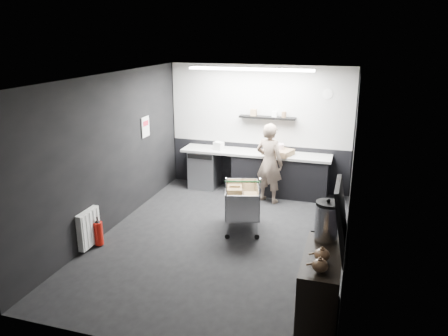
% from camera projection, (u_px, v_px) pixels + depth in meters
% --- Properties ---
extents(floor, '(5.50, 5.50, 0.00)m').
position_uv_depth(floor, '(221.00, 240.00, 7.34)').
color(floor, black).
rests_on(floor, ground).
extents(ceiling, '(5.50, 5.50, 0.00)m').
position_uv_depth(ceiling, '(221.00, 77.00, 6.54)').
color(ceiling, silver).
rests_on(ceiling, wall_back).
extents(wall_back, '(5.50, 0.00, 5.50)m').
position_uv_depth(wall_back, '(259.00, 128.00, 9.45)').
color(wall_back, black).
rests_on(wall_back, floor).
extents(wall_front, '(5.50, 0.00, 5.50)m').
position_uv_depth(wall_front, '(141.00, 238.00, 4.43)').
color(wall_front, black).
rests_on(wall_front, floor).
extents(wall_left, '(0.00, 5.50, 5.50)m').
position_uv_depth(wall_left, '(110.00, 153.00, 7.50)').
color(wall_left, black).
rests_on(wall_left, floor).
extents(wall_right, '(0.00, 5.50, 5.50)m').
position_uv_depth(wall_right, '(351.00, 175.00, 6.38)').
color(wall_right, black).
rests_on(wall_right, floor).
extents(kitchen_wall_panel, '(3.95, 0.02, 1.70)m').
position_uv_depth(kitchen_wall_panel, '(259.00, 105.00, 9.28)').
color(kitchen_wall_panel, beige).
rests_on(kitchen_wall_panel, wall_back).
extents(dado_panel, '(3.95, 0.02, 1.00)m').
position_uv_depth(dado_panel, '(258.00, 166.00, 9.69)').
color(dado_panel, black).
rests_on(dado_panel, wall_back).
extents(floating_shelf, '(1.20, 0.22, 0.04)m').
position_uv_depth(floating_shelf, '(267.00, 117.00, 9.20)').
color(floating_shelf, black).
rests_on(floating_shelf, wall_back).
extents(wall_clock, '(0.20, 0.03, 0.20)m').
position_uv_depth(wall_clock, '(328.00, 94.00, 8.79)').
color(wall_clock, white).
rests_on(wall_clock, wall_back).
extents(poster, '(0.02, 0.30, 0.40)m').
position_uv_depth(poster, '(145.00, 127.00, 8.62)').
color(poster, white).
rests_on(poster, wall_left).
extents(poster_red_band, '(0.02, 0.22, 0.10)m').
position_uv_depth(poster_red_band, '(145.00, 123.00, 8.60)').
color(poster_red_band, red).
rests_on(poster_red_band, poster).
extents(radiator, '(0.10, 0.50, 0.60)m').
position_uv_depth(radiator, '(89.00, 228.00, 6.96)').
color(radiator, white).
rests_on(radiator, wall_left).
extents(ceiling_strip, '(2.40, 0.20, 0.04)m').
position_uv_depth(ceiling_strip, '(250.00, 69.00, 8.23)').
color(ceiling_strip, white).
rests_on(ceiling_strip, ceiling).
extents(prep_counter, '(3.20, 0.61, 0.90)m').
position_uv_depth(prep_counter, '(261.00, 172.00, 9.38)').
color(prep_counter, black).
rests_on(prep_counter, floor).
extents(person, '(0.69, 0.57, 1.64)m').
position_uv_depth(person, '(269.00, 163.00, 8.79)').
color(person, '#C2B09A').
rests_on(person, floor).
extents(shopping_cart, '(0.83, 1.12, 1.07)m').
position_uv_depth(shopping_cart, '(242.00, 202.00, 7.62)').
color(shopping_cart, silver).
rests_on(shopping_cart, floor).
extents(sideboard, '(0.50, 1.17, 1.76)m').
position_uv_depth(sideboard, '(322.00, 278.00, 5.17)').
color(sideboard, black).
rests_on(sideboard, floor).
extents(fire_extinguisher, '(0.15, 0.15, 0.48)m').
position_uv_depth(fire_extinguisher, '(98.00, 232.00, 7.08)').
color(fire_extinguisher, '#B7150C').
rests_on(fire_extinguisher, floor).
extents(cardboard_box, '(0.67, 0.59, 0.11)m').
position_uv_depth(cardboard_box, '(278.00, 152.00, 9.08)').
color(cardboard_box, '#90724D').
rests_on(cardboard_box, prep_counter).
extents(pink_tub, '(0.22, 0.22, 0.22)m').
position_uv_depth(pink_tub, '(279.00, 149.00, 9.11)').
color(pink_tub, white).
rests_on(pink_tub, prep_counter).
extents(white_container, '(0.23, 0.21, 0.17)m').
position_uv_depth(white_container, '(219.00, 146.00, 9.44)').
color(white_container, white).
rests_on(white_container, prep_counter).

